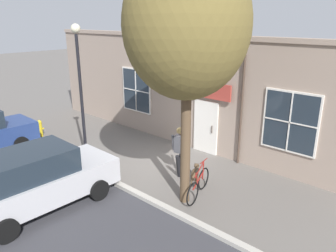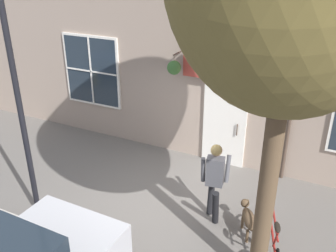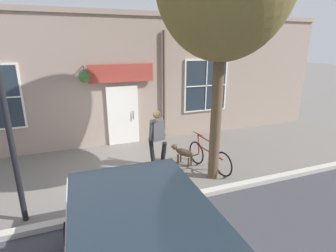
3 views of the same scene
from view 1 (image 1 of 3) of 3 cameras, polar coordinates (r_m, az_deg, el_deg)
name	(u,v)px [view 1 (image 1 of 3)]	position (r m, az deg, el deg)	size (l,w,h in m)	color
ground_plane	(155,164)	(12.19, -2.23, -6.59)	(90.00, 90.00, 0.00)	#66605B
storefront_facade	(196,93)	(13.13, 4.91, 5.72)	(0.95, 18.00, 4.55)	gray
pedestrian_walking	(180,147)	(10.97, 2.04, -3.61)	(0.68, 0.55, 1.71)	black
dog_on_leash	(195,173)	(10.71, 4.72, -8.11)	(0.97, 0.57, 0.57)	brown
street_tree_by_curb	(188,29)	(8.54, 3.45, 16.50)	(3.43, 3.08, 6.84)	brown
leaning_bicycle	(198,184)	(10.00, 5.31, -10.11)	(1.68, 0.50, 1.00)	black
parked_car_mid_block	(37,179)	(9.86, -21.85, -8.59)	(4.33, 1.99, 1.75)	#B7B7BC
street_lamp	(80,75)	(11.91, -15.15, 8.51)	(0.32, 0.32, 4.95)	black
fire_hydrant	(40,128)	(15.89, -21.40, -0.34)	(0.34, 0.20, 0.77)	gold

